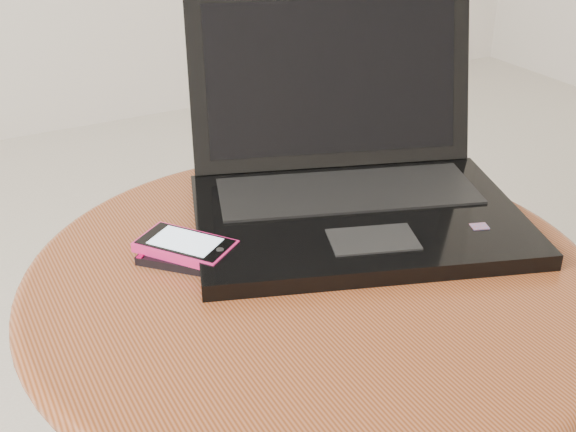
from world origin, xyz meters
TOP-DOWN VIEW (x-y plane):
  - table at (-0.07, 0.09)m, footprint 0.64×0.64m
  - laptop at (0.04, 0.19)m, footprint 0.47×0.44m
  - phone_black at (-0.18, 0.17)m, footprint 0.12×0.12m
  - phone_pink at (-0.19, 0.17)m, footprint 0.11×0.12m

SIDE VIEW (x-z plane):
  - table at x=-0.07m, z-range 0.14..0.65m
  - phone_black at x=-0.18m, z-range 0.50..0.52m
  - phone_pink at x=-0.19m, z-range 0.52..0.53m
  - laptop at x=0.04m, z-range 0.43..0.68m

